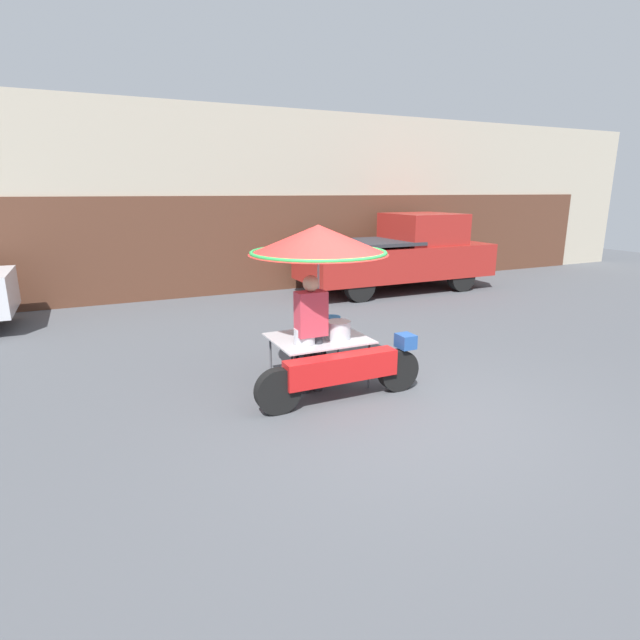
% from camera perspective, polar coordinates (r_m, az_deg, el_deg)
% --- Properties ---
extents(ground_plane, '(36.00, 36.00, 0.00)m').
position_cam_1_polar(ground_plane, '(6.04, 8.74, -10.26)').
color(ground_plane, '#4C4F54').
extents(shopfront_building, '(28.00, 2.06, 4.48)m').
position_cam_1_polar(shopfront_building, '(13.52, -12.05, 13.01)').
color(shopfront_building, '#B2A893').
rests_on(shopfront_building, ground).
extents(vendor_motorcycle_cart, '(2.20, 1.78, 2.11)m').
position_cam_1_polar(vendor_motorcycle_cart, '(6.31, 0.17, 6.35)').
color(vendor_motorcycle_cart, black).
rests_on(vendor_motorcycle_cart, ground).
extents(vendor_person, '(0.38, 0.22, 1.52)m').
position_cam_1_polar(vendor_person, '(6.26, -1.02, -0.96)').
color(vendor_person, '#2D2D33').
rests_on(vendor_person, ground).
extents(pickup_truck, '(5.00, 1.90, 1.95)m').
position_cam_1_polar(pickup_truck, '(13.10, 9.13, 7.44)').
color(pickup_truck, black).
rests_on(pickup_truck, ground).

